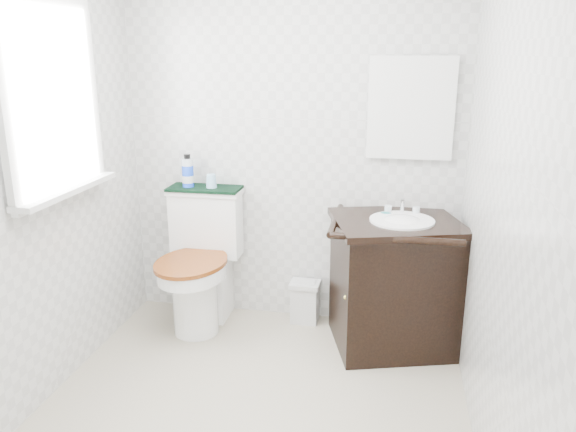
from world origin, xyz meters
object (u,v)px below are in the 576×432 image
(vanity, at_px, (394,280))
(trash_bin, at_px, (305,301))
(mouthwash_bottle, at_px, (188,172))
(toilet, at_px, (202,268))
(cup, at_px, (211,181))

(vanity, xyz_separation_m, trash_bin, (-0.58, 0.20, -0.29))
(vanity, xyz_separation_m, mouthwash_bottle, (-1.37, 0.18, 0.59))
(trash_bin, height_order, mouthwash_bottle, mouthwash_bottle)
(toilet, distance_m, cup, 0.59)
(toilet, relative_size, trash_bin, 3.13)
(cup, bearing_deg, toilet, -112.67)
(vanity, bearing_deg, toilet, 177.32)
(mouthwash_bottle, bearing_deg, trash_bin, 1.43)
(trash_bin, bearing_deg, vanity, -18.66)
(trash_bin, distance_m, cup, 1.03)
(toilet, bearing_deg, mouthwash_bottle, 132.38)
(mouthwash_bottle, relative_size, cup, 2.43)
(toilet, distance_m, vanity, 1.26)
(mouthwash_bottle, xyz_separation_m, cup, (0.16, 0.00, -0.05))
(toilet, relative_size, vanity, 0.98)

